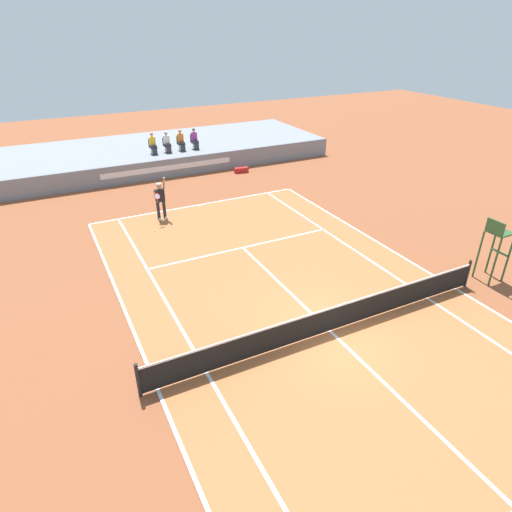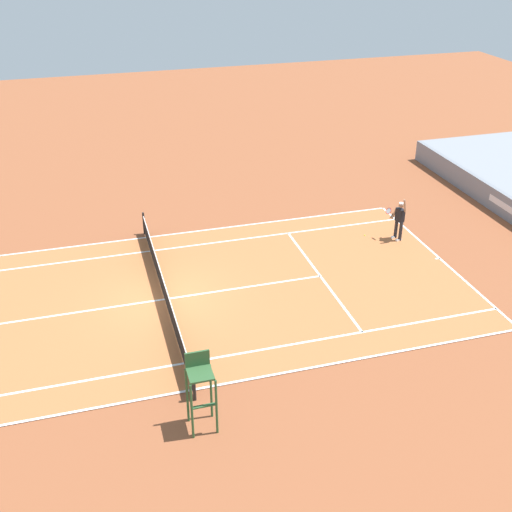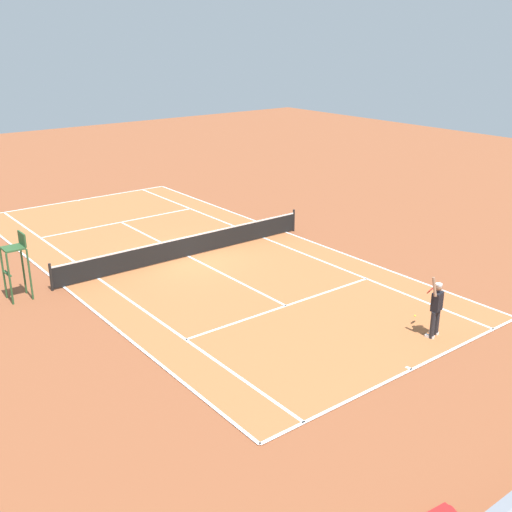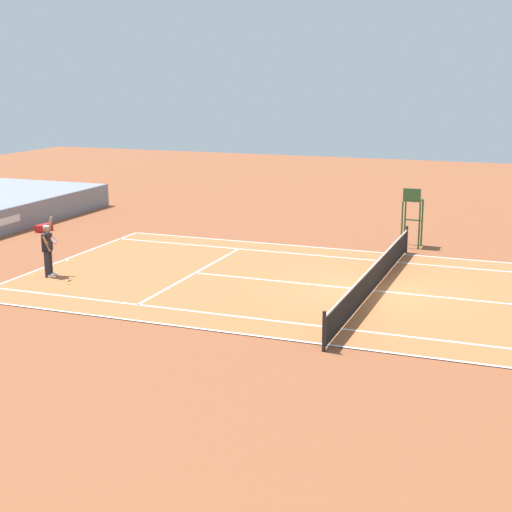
{
  "view_description": "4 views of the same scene",
  "coord_description": "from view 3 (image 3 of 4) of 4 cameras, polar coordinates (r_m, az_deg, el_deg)",
  "views": [
    {
      "loc": [
        -7.04,
        -8.84,
        8.62
      ],
      "look_at": [
        -0.65,
        3.85,
        1.0
      ],
      "focal_mm": 31.09,
      "sensor_mm": 36.0,
      "label": 1
    },
    {
      "loc": [
        20.9,
        -2.37,
        13.17
      ],
      "look_at": [
        -0.65,
        3.85,
        1.0
      ],
      "focal_mm": 44.71,
      "sensor_mm": 36.0,
      "label": 2
    },
    {
      "loc": [
        12.89,
        21.26,
        9.02
      ],
      "look_at": [
        -0.65,
        3.85,
        1.0
      ],
      "focal_mm": 43.22,
      "sensor_mm": 36.0,
      "label": 3
    },
    {
      "loc": [
        -23.72,
        -4.91,
        6.86
      ],
      "look_at": [
        -0.65,
        3.85,
        1.0
      ],
      "focal_mm": 53.67,
      "sensor_mm": 36.0,
      "label": 4
    }
  ],
  "objects": [
    {
      "name": "umpire_chair",
      "position": [
        23.27,
        -21.3,
        -0.15
      ],
      "size": [
        0.77,
        0.77,
        2.44
      ],
      "color": "#2D562D",
      "rests_on": "ground"
    },
    {
      "name": "tennis_ball",
      "position": [
        21.53,
        14.5,
        -5.38
      ],
      "size": [
        0.07,
        0.07,
        0.07
      ],
      "primitive_type": "sphere",
      "color": "#D1E533",
      "rests_on": "ground"
    },
    {
      "name": "net",
      "position": [
        26.27,
        -6.29,
        0.98
      ],
      "size": [
        11.98,
        0.1,
        1.07
      ],
      "color": "black",
      "rests_on": "ground"
    },
    {
      "name": "ground_plane",
      "position": [
        26.45,
        -6.25,
        -0.09
      ],
      "size": [
        80.0,
        80.0,
        0.0
      ],
      "primitive_type": "plane",
      "color": "brown"
    },
    {
      "name": "court",
      "position": [
        26.44,
        -6.25,
        -0.06
      ],
      "size": [
        11.08,
        23.88,
        0.03
      ],
      "color": "#B76638",
      "rests_on": "ground"
    },
    {
      "name": "tennis_player",
      "position": [
        19.94,
        16.32,
        -4.62
      ],
      "size": [
        0.74,
        0.74,
        2.08
      ],
      "color": "#232328",
      "rests_on": "ground"
    }
  ]
}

